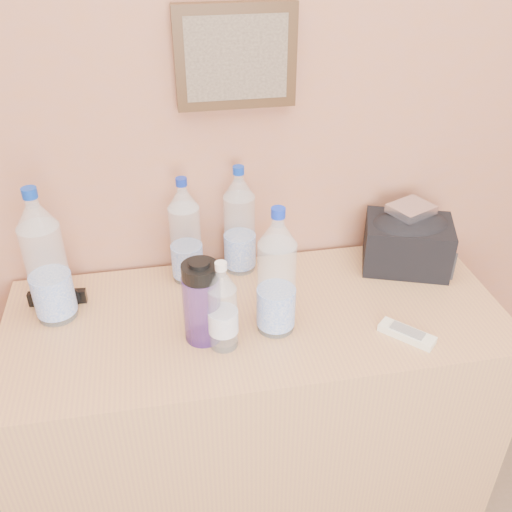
{
  "coord_description": "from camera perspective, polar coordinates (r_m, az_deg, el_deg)",
  "views": [
    {
      "loc": [
        -0.28,
        0.56,
        1.74
      ],
      "look_at": [
        -0.06,
        1.71,
        0.99
      ],
      "focal_mm": 40.0,
      "sensor_mm": 36.0,
      "label": 1
    }
  ],
  "objects": [
    {
      "name": "ac_remote",
      "position": [
        1.47,
        14.85,
        -7.55
      ],
      "size": [
        0.13,
        0.13,
        0.02
      ],
      "primitive_type": "cube",
      "rotation": [
        0.0,
        0.0,
        -0.82
      ],
      "color": "silver",
      "rests_on": "dresser"
    },
    {
      "name": "pet_large_d",
      "position": [
        1.36,
        2.08,
        -2.26
      ],
      "size": [
        0.09,
        0.09,
        0.34
      ],
      "rotation": [
        0.0,
        0.0,
        0.43
      ],
      "color": "silver",
      "rests_on": "dresser"
    },
    {
      "name": "pet_large_a",
      "position": [
        1.49,
        -20.24,
        -0.7
      ],
      "size": [
        0.1,
        0.1,
        0.37
      ],
      "rotation": [
        0.0,
        0.0,
        -0.26
      ],
      "color": "white",
      "rests_on": "dresser"
    },
    {
      "name": "sunglasses",
      "position": [
        1.61,
        -19.23,
        -3.93
      ],
      "size": [
        0.15,
        0.07,
        0.04
      ],
      "primitive_type": null,
      "rotation": [
        0.0,
        0.0,
        -0.07
      ],
      "color": "black",
      "rests_on": "dresser"
    },
    {
      "name": "foil_packet",
      "position": [
        1.67,
        15.26,
        4.55
      ],
      "size": [
        0.14,
        0.13,
        0.02
      ],
      "primitive_type": "cube",
      "rotation": [
        0.0,
        0.0,
        0.42
      ],
      "color": "silver",
      "rests_on": "toiletry_bag"
    },
    {
      "name": "picture_frame",
      "position": [
        1.47,
        -2.02,
        19.25
      ],
      "size": [
        0.3,
        0.03,
        0.25
      ],
      "primitive_type": null,
      "color": "#382311",
      "rests_on": "room_shell"
    },
    {
      "name": "pet_large_b",
      "position": [
        1.6,
        -1.66,
        3.06
      ],
      "size": [
        0.09,
        0.09,
        0.32
      ],
      "rotation": [
        0.0,
        0.0,
        0.08
      ],
      "color": "white",
      "rests_on": "dresser"
    },
    {
      "name": "pet_large_c",
      "position": [
        1.57,
        -7.06,
        1.98
      ],
      "size": [
        0.08,
        0.08,
        0.31
      ],
      "rotation": [
        0.0,
        0.0,
        0.32
      ],
      "color": "silver",
      "rests_on": "dresser"
    },
    {
      "name": "dresser",
      "position": [
        1.78,
        0.0,
        -16.09
      ],
      "size": [
        1.3,
        0.54,
        0.81
      ],
      "primitive_type": "cube",
      "color": "#9D7243",
      "rests_on": "ground"
    },
    {
      "name": "nalgene_bottle",
      "position": [
        1.36,
        -5.45,
        -4.51
      ],
      "size": [
        0.09,
        0.09,
        0.22
      ],
      "rotation": [
        0.0,
        0.0,
        0.33
      ],
      "color": "#4B2982",
      "rests_on": "dresser"
    },
    {
      "name": "toiletry_bag",
      "position": [
        1.69,
        14.9,
        1.41
      ],
      "size": [
        0.28,
        0.24,
        0.16
      ],
      "primitive_type": null,
      "rotation": [
        0.0,
        0.0,
        -0.35
      ],
      "color": "black",
      "rests_on": "dresser"
    },
    {
      "name": "pet_small",
      "position": [
        1.34,
        -3.36,
        -5.45
      ],
      "size": [
        0.07,
        0.07,
        0.24
      ],
      "rotation": [
        0.0,
        0.0,
        0.4
      ],
      "color": "silver",
      "rests_on": "dresser"
    }
  ]
}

